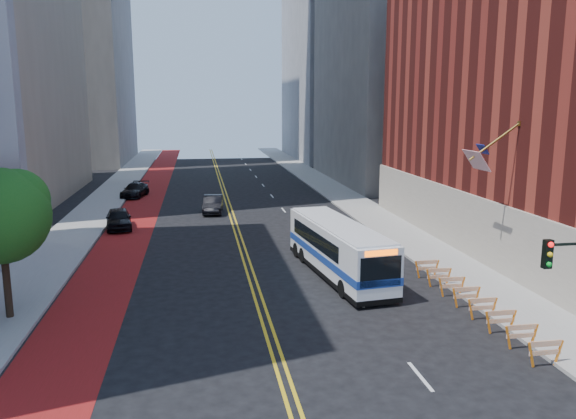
% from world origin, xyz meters
% --- Properties ---
extents(ground, '(160.00, 160.00, 0.00)m').
position_xyz_m(ground, '(0.00, 0.00, 0.00)').
color(ground, black).
rests_on(ground, ground).
extents(sidewalk_left, '(4.00, 140.00, 0.15)m').
position_xyz_m(sidewalk_left, '(-12.00, 30.00, 0.07)').
color(sidewalk_left, gray).
rests_on(sidewalk_left, ground).
extents(sidewalk_right, '(4.00, 140.00, 0.15)m').
position_xyz_m(sidewalk_right, '(12.00, 30.00, 0.07)').
color(sidewalk_right, gray).
rests_on(sidewalk_right, ground).
extents(bus_lane_paint, '(3.60, 140.00, 0.01)m').
position_xyz_m(bus_lane_paint, '(-8.10, 30.00, 0.00)').
color(bus_lane_paint, maroon).
rests_on(bus_lane_paint, ground).
extents(center_line_inner, '(0.14, 140.00, 0.01)m').
position_xyz_m(center_line_inner, '(-0.18, 30.00, 0.00)').
color(center_line_inner, gold).
rests_on(center_line_inner, ground).
extents(center_line_outer, '(0.14, 140.00, 0.01)m').
position_xyz_m(center_line_outer, '(0.18, 30.00, 0.00)').
color(center_line_outer, gold).
rests_on(center_line_outer, ground).
extents(lane_dashes, '(0.14, 98.20, 0.01)m').
position_xyz_m(lane_dashes, '(4.80, 38.00, 0.01)').
color(lane_dashes, silver).
rests_on(lane_dashes, ground).
extents(midrise_right_near, '(18.00, 26.00, 40.00)m').
position_xyz_m(midrise_right_near, '(23.00, 48.00, 20.00)').
color(midrise_right_near, slate).
rests_on(midrise_right_near, ground).
extents(construction_barriers, '(1.42, 10.91, 1.00)m').
position_xyz_m(construction_barriers, '(9.60, 3.42, 0.68)').
color(construction_barriers, orange).
rests_on(construction_barriers, ground).
extents(street_tree, '(4.20, 4.20, 6.70)m').
position_xyz_m(street_tree, '(-11.24, 6.04, 4.91)').
color(street_tree, black).
rests_on(street_tree, sidewalk_left).
extents(traffic_signal, '(2.21, 0.34, 5.07)m').
position_xyz_m(traffic_signal, '(9.41, -3.51, 3.72)').
color(traffic_signal, black).
rests_on(traffic_signal, sidewalk_right).
extents(transit_bus, '(3.70, 11.15, 3.01)m').
position_xyz_m(transit_bus, '(4.82, 10.18, 1.57)').
color(transit_bus, silver).
rests_on(transit_bus, ground).
extents(car_a, '(2.52, 4.85, 1.58)m').
position_xyz_m(car_a, '(-8.96, 24.52, 0.79)').
color(car_a, black).
rests_on(car_a, ground).
extents(car_b, '(1.99, 4.73, 1.52)m').
position_xyz_m(car_b, '(-1.55, 29.87, 0.76)').
color(car_b, black).
rests_on(car_b, ground).
extents(car_c, '(2.92, 5.19, 1.42)m').
position_xyz_m(car_c, '(-9.30, 39.80, 0.71)').
color(car_c, black).
rests_on(car_c, ground).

